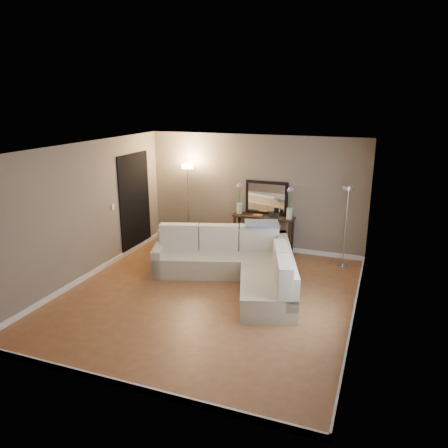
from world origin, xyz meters
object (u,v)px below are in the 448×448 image
(sectional_sofa, at_px, (238,264))
(console_table, at_px, (260,231))
(floor_lamp_unlit, at_px, (347,210))
(floor_lamp_lit, at_px, (188,189))

(sectional_sofa, distance_m, console_table, 1.74)
(console_table, xyz_separation_m, floor_lamp_unlit, (1.88, -0.29, 0.73))
(sectional_sofa, distance_m, floor_lamp_unlit, 2.47)
(floor_lamp_lit, xyz_separation_m, floor_lamp_unlit, (3.61, -0.23, -0.13))
(floor_lamp_lit, height_order, floor_lamp_unlit, floor_lamp_lit)
(console_table, bearing_deg, floor_lamp_unlit, -8.85)
(console_table, height_order, floor_lamp_unlit, floor_lamp_unlit)
(console_table, relative_size, floor_lamp_lit, 0.73)
(sectional_sofa, relative_size, floor_lamp_unlit, 1.91)
(sectional_sofa, bearing_deg, console_table, 92.39)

